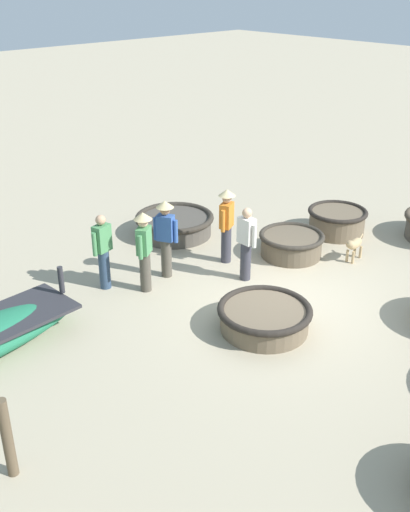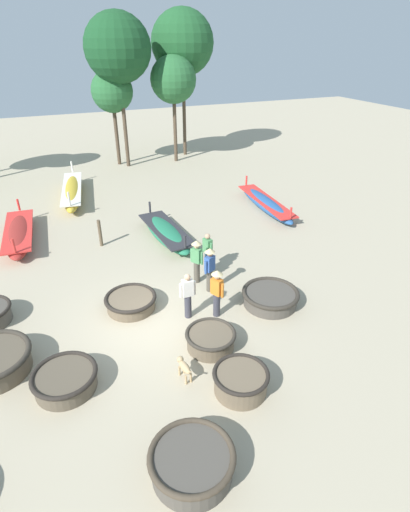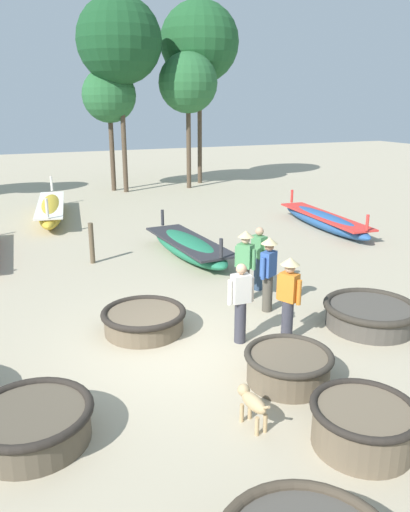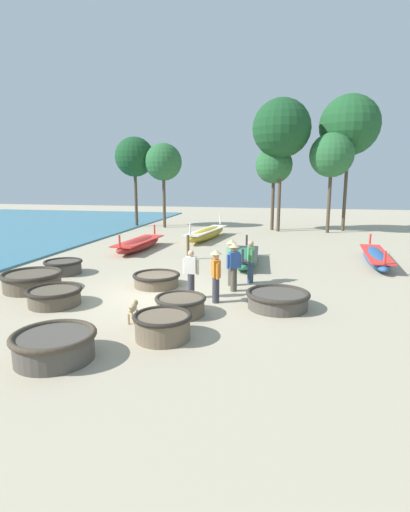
{
  "view_description": "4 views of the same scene",
  "coord_description": "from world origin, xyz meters",
  "px_view_note": "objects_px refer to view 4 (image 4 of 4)",
  "views": [
    {
      "loc": [
        -6.34,
        8.0,
        5.83
      ],
      "look_at": [
        1.02,
        1.14,
        0.97
      ],
      "focal_mm": 42.0,
      "sensor_mm": 36.0,
      "label": 1
    },
    {
      "loc": [
        -2.35,
        -9.68,
        7.85
      ],
      "look_at": [
        2.37,
        1.43,
        1.15
      ],
      "focal_mm": 28.0,
      "sensor_mm": 36.0,
      "label": 2
    },
    {
      "loc": [
        -2.86,
        -7.8,
        4.39
      ],
      "look_at": [
        1.35,
        2.11,
        1.06
      ],
      "focal_mm": 35.0,
      "sensor_mm": 36.0,
      "label": 3
    },
    {
      "loc": [
        4.13,
        -12.06,
        3.8
      ],
      "look_at": [
        1.31,
        1.21,
        1.14
      ],
      "focal_mm": 28.0,
      "sensor_mm": 36.0,
      "label": 4
    }
  ],
  "objects_px": {
    "coracle_weathered": "(54,345)",
    "tree_center": "(332,155)",
    "fisherman_by_coracle": "(251,261)",
    "dog": "(133,308)",
    "coracle_front_right": "(278,299)",
    "long_boat_white_hull": "(376,257)",
    "tree_right_mid": "(350,125)",
    "coracle_front_left": "(157,279)",
    "fisherman_standing_right": "(234,264)",
    "long_boat_blue_hull": "(245,257)",
    "tree_left_mid": "(135,157)",
    "fisherman_crouching": "(216,273)",
    "long_boat_red_hull": "(207,233)",
    "mooring_post_shoreline": "(188,247)",
    "tree_leftmost": "(274,165)",
    "coracle_upturned": "(55,296)",
    "fisherman_standing_left": "(191,273)",
    "fisherman_hauling": "(231,259)",
    "coracle_center": "(63,266)",
    "long_boat_ochre_hull": "(139,244)",
    "coracle_nearest": "(163,325)",
    "tree_tall_back": "(282,128)",
    "coracle_tilted": "(181,305)",
    "coracle_beside_post": "(32,280)"
  },
  "relations": [
    {
      "from": "dog",
      "to": "fisherman_standing_right",
      "type": "bearing_deg",
      "value": 57.21
    },
    {
      "from": "long_boat_white_hull",
      "to": "tree_right_mid",
      "type": "xyz_separation_m",
      "value": [
        -0.02,
        11.73,
        7.09
      ]
    },
    {
      "from": "coracle_front_right",
      "to": "tree_center",
      "type": "distance_m",
      "value": 18.52
    },
    {
      "from": "coracle_center",
      "to": "tree_tall_back",
      "type": "relative_size",
      "value": 0.16
    },
    {
      "from": "tree_leftmost",
      "to": "coracle_upturned",
      "type": "bearing_deg",
      "value": -106.13
    },
    {
      "from": "fisherman_hauling",
      "to": "fisherman_standing_right",
      "type": "bearing_deg",
      "value": -74.38
    },
    {
      "from": "long_boat_white_hull",
      "to": "tree_tall_back",
      "type": "xyz_separation_m",
      "value": [
        -4.65,
        10.4,
        6.86
      ]
    },
    {
      "from": "fisherman_by_coracle",
      "to": "tree_left_mid",
      "type": "relative_size",
      "value": 0.23
    },
    {
      "from": "long_boat_blue_hull",
      "to": "coracle_front_left",
      "type": "bearing_deg",
      "value": -121.19
    },
    {
      "from": "coracle_front_left",
      "to": "mooring_post_shoreline",
      "type": "xyz_separation_m",
      "value": [
        -0.09,
        4.87,
        0.33
      ]
    },
    {
      "from": "fisherman_by_coracle",
      "to": "tree_leftmost",
      "type": "bearing_deg",
      "value": 89.76
    },
    {
      "from": "coracle_tilted",
      "to": "tree_tall_back",
      "type": "height_order",
      "value": "tree_tall_back"
    },
    {
      "from": "coracle_beside_post",
      "to": "coracle_front_right",
      "type": "bearing_deg",
      "value": -1.54
    },
    {
      "from": "coracle_front_left",
      "to": "coracle_weathered",
      "type": "distance_m",
      "value": 6.03
    },
    {
      "from": "long_boat_ochre_hull",
      "to": "fisherman_standing_left",
      "type": "xyz_separation_m",
      "value": [
        4.82,
        -7.87,
        0.51
      ]
    },
    {
      "from": "long_boat_white_hull",
      "to": "long_boat_blue_hull",
      "type": "bearing_deg",
      "value": -167.35
    },
    {
      "from": "fisherman_crouching",
      "to": "tree_leftmost",
      "type": "distance_m",
      "value": 18.6
    },
    {
      "from": "long_boat_white_hull",
      "to": "fisherman_by_coracle",
      "type": "bearing_deg",
      "value": -139.06
    },
    {
      "from": "long_boat_ochre_hull",
      "to": "tree_left_mid",
      "type": "height_order",
      "value": "tree_left_mid"
    },
    {
      "from": "long_boat_white_hull",
      "to": "tree_leftmost",
      "type": "height_order",
      "value": "tree_leftmost"
    },
    {
      "from": "fisherman_by_coracle",
      "to": "fisherman_standing_left",
      "type": "distance_m",
      "value": 2.86
    },
    {
      "from": "tree_left_mid",
      "to": "coracle_upturned",
      "type": "bearing_deg",
      "value": -75.47
    },
    {
      "from": "long_boat_blue_hull",
      "to": "mooring_post_shoreline",
      "type": "relative_size",
      "value": 3.78
    },
    {
      "from": "fisherman_standing_right",
      "to": "dog",
      "type": "bearing_deg",
      "value": -122.79
    },
    {
      "from": "coracle_center",
      "to": "mooring_post_shoreline",
      "type": "relative_size",
      "value": 1.29
    },
    {
      "from": "fisherman_by_coracle",
      "to": "dog",
      "type": "xyz_separation_m",
      "value": [
        -2.68,
        -4.7,
        -0.46
      ]
    },
    {
      "from": "coracle_weathered",
      "to": "tree_center",
      "type": "xyz_separation_m",
      "value": [
        7.41,
        22.04,
        4.97
      ]
    },
    {
      "from": "coracle_center",
      "to": "tree_center",
      "type": "relative_size",
      "value": 0.22
    },
    {
      "from": "coracle_front_left",
      "to": "coracle_front_right",
      "type": "distance_m",
      "value": 4.58
    },
    {
      "from": "coracle_upturned",
      "to": "tree_leftmost",
      "type": "distance_m",
      "value": 20.72
    },
    {
      "from": "long_boat_blue_hull",
      "to": "tree_right_mid",
      "type": "distance_m",
      "value": 15.9
    },
    {
      "from": "fisherman_standing_left",
      "to": "coracle_nearest",
      "type": "bearing_deg",
      "value": -87.83
    },
    {
      "from": "tree_left_mid",
      "to": "tree_center",
      "type": "bearing_deg",
      "value": -3.15
    },
    {
      "from": "fisherman_by_coracle",
      "to": "tree_left_mid",
      "type": "xyz_separation_m",
      "value": [
        -10.61,
        15.64,
        4.54
      ]
    },
    {
      "from": "coracle_upturned",
      "to": "mooring_post_shoreline",
      "type": "height_order",
      "value": "mooring_post_shoreline"
    },
    {
      "from": "coracle_front_left",
      "to": "coracle_weathered",
      "type": "bearing_deg",
      "value": -92.08
    },
    {
      "from": "fisherman_crouching",
      "to": "tree_left_mid",
      "type": "bearing_deg",
      "value": 118.22
    },
    {
      "from": "fisherman_hauling",
      "to": "fisherman_standing_left",
      "type": "height_order",
      "value": "fisherman_hauling"
    },
    {
      "from": "coracle_center",
      "to": "tree_center",
      "type": "bearing_deg",
      "value": 52.58
    },
    {
      "from": "fisherman_crouching",
      "to": "long_boat_white_hull",
      "type": "bearing_deg",
      "value": 49.86
    },
    {
      "from": "coracle_tilted",
      "to": "tree_tall_back",
      "type": "bearing_deg",
      "value": 83.57
    },
    {
      "from": "long_boat_red_hull",
      "to": "tree_left_mid",
      "type": "bearing_deg",
      "value": 140.69
    },
    {
      "from": "coracle_front_left",
      "to": "fisherman_standing_right",
      "type": "xyz_separation_m",
      "value": [
        2.78,
        -0.06,
        0.7
      ]
    },
    {
      "from": "tree_center",
      "to": "coracle_nearest",
      "type": "bearing_deg",
      "value": -105.03
    },
    {
      "from": "long_boat_red_hull",
      "to": "fisherman_by_coracle",
      "type": "bearing_deg",
      "value": -69.59
    },
    {
      "from": "coracle_nearest",
      "to": "tree_leftmost",
      "type": "bearing_deg",
      "value": 85.68
    },
    {
      "from": "long_boat_blue_hull",
      "to": "coracle_front_right",
      "type": "bearing_deg",
      "value": -74.49
    },
    {
      "from": "tree_right_mid",
      "to": "fisherman_standing_left",
      "type": "bearing_deg",
      "value": -110.22
    },
    {
      "from": "coracle_front_right",
      "to": "fisherman_standing_right",
      "type": "relative_size",
      "value": 1.13
    },
    {
      "from": "long_boat_ochre_hull",
      "to": "fisherman_standing_left",
      "type": "distance_m",
      "value": 9.24
    }
  ]
}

